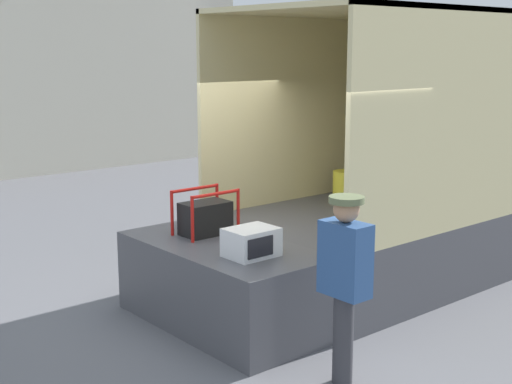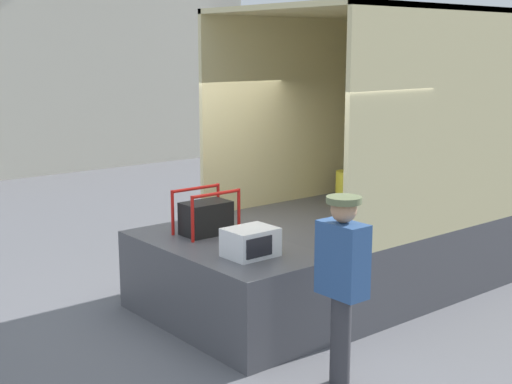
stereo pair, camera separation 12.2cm
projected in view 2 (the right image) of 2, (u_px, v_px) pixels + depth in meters
ground_plane at (265, 311)px, 8.02m from camera, size 160.00×160.00×0.00m
box_truck at (453, 192)px, 9.97m from camera, size 6.05×2.45×3.35m
tailgate_deck at (222, 284)px, 7.56m from camera, size 1.18×2.33×0.88m
microwave at (251, 242)px, 7.01m from camera, size 0.49×0.40×0.28m
portable_generator at (207, 217)px, 7.85m from camera, size 0.65×0.42×0.50m
worker_person at (342, 271)px, 6.08m from camera, size 0.30×0.44×1.68m
utility_pole at (352, 1)px, 21.64m from camera, size 1.80×0.28×8.32m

